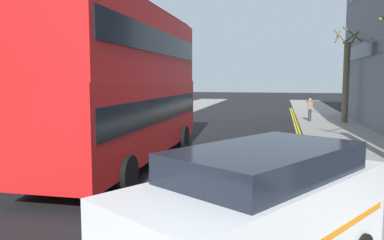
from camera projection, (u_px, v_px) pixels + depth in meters
name	position (u px, v px, depth m)	size (l,w,h in m)	color
sidewalk_right	(359.00, 152.00, 16.01)	(4.00, 80.00, 0.14)	gray
sidewalk_left	(77.00, 141.00, 18.94)	(4.00, 80.00, 0.14)	gray
kerb_line_outer	(310.00, 161.00, 14.55)	(0.10, 56.00, 0.01)	yellow
kerb_line_inner	(305.00, 161.00, 14.59)	(0.10, 56.00, 0.01)	yellow
double_decker_bus_away	(128.00, 81.00, 13.79)	(2.92, 10.84, 5.64)	red
taxi_minivan	(255.00, 220.00, 5.56)	(4.11, 5.07, 2.12)	white
pedestrian_far	(310.00, 109.00, 27.17)	(0.34, 0.22, 1.62)	#2D2D38
street_tree_mid	(346.00, 78.00, 26.17)	(1.80, 1.79, 6.44)	#6B6047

